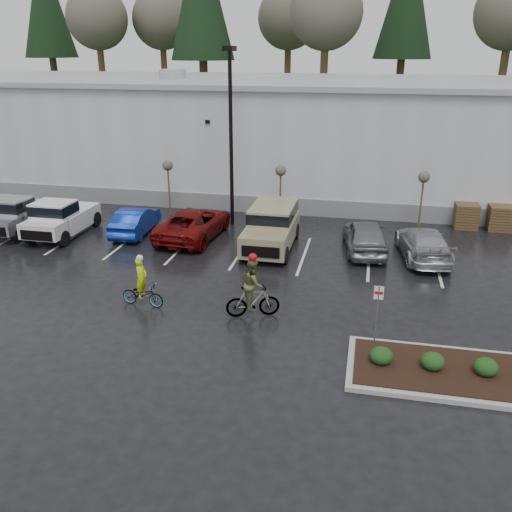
% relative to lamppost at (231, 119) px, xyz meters
% --- Properties ---
extents(ground, '(120.00, 120.00, 0.00)m').
position_rel_lamppost_xyz_m(ground, '(4.00, -12.00, -5.69)').
color(ground, black).
rests_on(ground, ground).
extents(warehouse, '(60.50, 15.50, 7.20)m').
position_rel_lamppost_xyz_m(warehouse, '(4.00, 9.99, -2.04)').
color(warehouse, '#BBBDC0').
rests_on(warehouse, ground).
extents(wooded_ridge, '(80.00, 25.00, 6.00)m').
position_rel_lamppost_xyz_m(wooded_ridge, '(4.00, 33.00, -2.69)').
color(wooded_ridge, '#1D3D19').
rests_on(wooded_ridge, ground).
extents(lamppost, '(0.50, 1.00, 9.22)m').
position_rel_lamppost_xyz_m(lamppost, '(0.00, 0.00, 0.00)').
color(lamppost, black).
rests_on(lamppost, ground).
extents(sapling_west, '(0.60, 0.60, 3.20)m').
position_rel_lamppost_xyz_m(sapling_west, '(-4.00, 1.00, -2.96)').
color(sapling_west, '#49311D').
rests_on(sapling_west, ground).
extents(sapling_mid, '(0.60, 0.60, 3.20)m').
position_rel_lamppost_xyz_m(sapling_mid, '(2.50, 1.00, -2.96)').
color(sapling_mid, '#49311D').
rests_on(sapling_mid, ground).
extents(sapling_east, '(0.60, 0.60, 3.20)m').
position_rel_lamppost_xyz_m(sapling_east, '(10.00, 1.00, -2.96)').
color(sapling_east, '#49311D').
rests_on(sapling_east, ground).
extents(pallet_stack_a, '(1.20, 1.20, 1.35)m').
position_rel_lamppost_xyz_m(pallet_stack_a, '(12.50, 2.00, -5.01)').
color(pallet_stack_a, '#49311D').
rests_on(pallet_stack_a, ground).
extents(pallet_stack_b, '(1.20, 1.20, 1.35)m').
position_rel_lamppost_xyz_m(pallet_stack_b, '(14.20, 2.00, -5.01)').
color(pallet_stack_b, '#49311D').
rests_on(pallet_stack_b, ground).
extents(curb_island, '(8.00, 3.00, 0.15)m').
position_rel_lamppost_xyz_m(curb_island, '(11.00, -13.00, -5.61)').
color(curb_island, gray).
rests_on(curb_island, ground).
extents(mulch_bed, '(7.60, 2.60, 0.04)m').
position_rel_lamppost_xyz_m(mulch_bed, '(11.00, -13.00, -5.52)').
color(mulch_bed, black).
rests_on(mulch_bed, curb_island).
extents(shrub_a, '(0.70, 0.70, 0.52)m').
position_rel_lamppost_xyz_m(shrub_a, '(8.00, -13.00, -5.27)').
color(shrub_a, black).
rests_on(shrub_a, curb_island).
extents(shrub_b, '(0.70, 0.70, 0.52)m').
position_rel_lamppost_xyz_m(shrub_b, '(9.50, -13.00, -5.27)').
color(shrub_b, black).
rests_on(shrub_b, curb_island).
extents(shrub_c, '(0.70, 0.70, 0.52)m').
position_rel_lamppost_xyz_m(shrub_c, '(11.00, -13.00, -5.27)').
color(shrub_c, black).
rests_on(shrub_c, curb_island).
extents(fire_lane_sign, '(0.30, 0.05, 2.20)m').
position_rel_lamppost_xyz_m(fire_lane_sign, '(7.80, -11.80, -4.28)').
color(fire_lane_sign, gray).
rests_on(fire_lane_sign, ground).
extents(pickup_silver, '(2.10, 5.20, 1.96)m').
position_rel_lamppost_xyz_m(pickup_silver, '(-10.71, -3.26, -4.71)').
color(pickup_silver, '#A5A8AD').
rests_on(pickup_silver, ground).
extents(pickup_white, '(2.10, 5.20, 1.96)m').
position_rel_lamppost_xyz_m(pickup_white, '(-8.12, -3.40, -4.71)').
color(pickup_white, silver).
rests_on(pickup_white, ground).
extents(car_blue, '(1.77, 4.32, 1.39)m').
position_rel_lamppost_xyz_m(car_blue, '(-4.55, -2.59, -4.99)').
color(car_blue, navy).
rests_on(car_blue, ground).
extents(car_red, '(2.93, 5.71, 1.54)m').
position_rel_lamppost_xyz_m(car_red, '(-1.36, -2.60, -4.91)').
color(car_red, '#650A09').
rests_on(car_red, ground).
extents(suv_tan, '(2.20, 5.10, 2.06)m').
position_rel_lamppost_xyz_m(suv_tan, '(2.79, -3.38, -4.66)').
color(suv_tan, '#968B66').
rests_on(suv_tan, ground).
extents(car_grey, '(2.44, 4.76, 1.55)m').
position_rel_lamppost_xyz_m(car_grey, '(7.24, -2.81, -4.91)').
color(car_grey, slate).
rests_on(car_grey, ground).
extents(car_far_silver, '(2.62, 5.11, 1.42)m').
position_rel_lamppost_xyz_m(car_far_silver, '(9.91, -3.11, -4.98)').
color(car_far_silver, '#ABADB3').
rests_on(car_far_silver, ground).
extents(cyclist_hivis, '(1.74, 0.76, 2.05)m').
position_rel_lamppost_xyz_m(cyclist_hivis, '(-0.81, -10.50, -5.04)').
color(cyclist_hivis, '#3F3F44').
rests_on(cyclist_hivis, ground).
extents(cyclist_olive, '(1.96, 1.14, 2.45)m').
position_rel_lamppost_xyz_m(cyclist_olive, '(3.45, -10.50, -4.80)').
color(cyclist_olive, '#3F3F44').
rests_on(cyclist_olive, ground).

